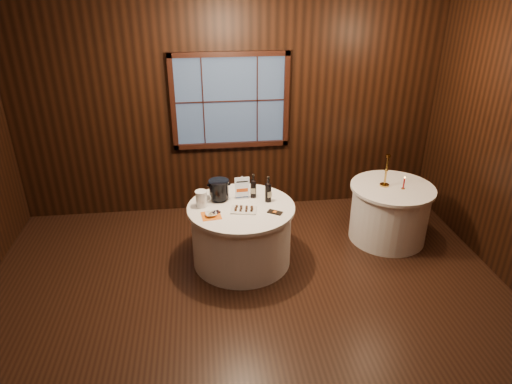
{
  "coord_description": "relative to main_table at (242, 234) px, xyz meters",
  "views": [
    {
      "loc": [
        -0.41,
        -3.76,
        3.29
      ],
      "look_at": [
        0.17,
        0.9,
        1.0
      ],
      "focal_mm": 32.0,
      "sensor_mm": 36.0,
      "label": 1
    }
  ],
  "objects": [
    {
      "name": "chocolate_plate",
      "position": [
        0.02,
        -0.12,
        0.4
      ],
      "size": [
        0.33,
        0.25,
        0.04
      ],
      "rotation": [
        0.0,
        0.0,
        -0.19
      ],
      "color": "white",
      "rests_on": "main_table"
    },
    {
      "name": "port_bottle_right",
      "position": [
        0.34,
        0.09,
        0.52
      ],
      "size": [
        0.08,
        0.09,
        0.32
      ],
      "rotation": [
        0.0,
        0.0,
        0.39
      ],
      "color": "black",
      "rests_on": "main_table"
    },
    {
      "name": "side_table",
      "position": [
        2.0,
        0.3,
        0.0
      ],
      "size": [
        1.08,
        1.08,
        0.77
      ],
      "color": "white",
      "rests_on": "ground"
    },
    {
      "name": "red_candle",
      "position": [
        2.1,
        0.21,
        0.45
      ],
      "size": [
        0.05,
        0.05,
        0.17
      ],
      "color": "#BC8F3A",
      "rests_on": "side_table"
    },
    {
      "name": "port_bottle_left",
      "position": [
        0.17,
        0.22,
        0.52
      ],
      "size": [
        0.07,
        0.08,
        0.31
      ],
      "rotation": [
        0.0,
        0.0,
        -0.18
      ],
      "color": "black",
      "rests_on": "main_table"
    },
    {
      "name": "ice_bucket",
      "position": [
        -0.25,
        0.2,
        0.52
      ],
      "size": [
        0.25,
        0.25,
        0.25
      ],
      "color": "black",
      "rests_on": "main_table"
    },
    {
      "name": "main_table",
      "position": [
        0.0,
        0.0,
        0.0
      ],
      "size": [
        1.28,
        1.28,
        0.77
      ],
      "color": "white",
      "rests_on": "ground"
    },
    {
      "name": "brass_candlestick",
      "position": [
        1.9,
        0.34,
        0.54
      ],
      "size": [
        0.12,
        0.12,
        0.43
      ],
      "color": "#BC8F3A",
      "rests_on": "side_table"
    },
    {
      "name": "cracker_bowl",
      "position": [
        -0.36,
        -0.19,
        0.4
      ],
      "size": [
        0.15,
        0.15,
        0.03
      ],
      "primitive_type": "imported",
      "rotation": [
        0.0,
        0.0,
        0.13
      ],
      "color": "white",
      "rests_on": "orange_napkin"
    },
    {
      "name": "glass_pitcher",
      "position": [
        -0.46,
        0.05,
        0.48
      ],
      "size": [
        0.18,
        0.14,
        0.2
      ],
      "rotation": [
        0.0,
        0.0,
        0.02
      ],
      "color": "white",
      "rests_on": "main_table"
    },
    {
      "name": "ground",
      "position": [
        0.0,
        -1.0,
        -0.39
      ],
      "size": [
        6.0,
        6.0,
        0.0
      ],
      "primitive_type": "plane",
      "color": "black",
      "rests_on": "ground"
    },
    {
      "name": "sign_stand",
      "position": [
        0.03,
        0.21,
        0.48
      ],
      "size": [
        0.18,
        0.09,
        0.29
      ],
      "rotation": [
        0.0,
        0.0,
        0.05
      ],
      "color": "#B7B8BE",
      "rests_on": "main_table"
    },
    {
      "name": "orange_napkin",
      "position": [
        -0.36,
        -0.19,
        0.38
      ],
      "size": [
        0.24,
        0.24,
        0.0
      ],
      "primitive_type": "cube",
      "rotation": [
        0.0,
        0.0,
        0.12
      ],
      "color": "orange",
      "rests_on": "main_table"
    },
    {
      "name": "chocolate_box",
      "position": [
        0.37,
        -0.21,
        0.39
      ],
      "size": [
        0.19,
        0.16,
        0.01
      ],
      "primitive_type": "cube",
      "rotation": [
        0.0,
        0.0,
        -0.56
      ],
      "color": "black",
      "rests_on": "main_table"
    },
    {
      "name": "back_wall",
      "position": [
        0.0,
        1.48,
        1.16
      ],
      "size": [
        6.0,
        0.1,
        3.0
      ],
      "color": "black",
      "rests_on": "ground"
    },
    {
      "name": "grape_bunch",
      "position": [
        -0.3,
        -0.15,
        0.4
      ],
      "size": [
        0.16,
        0.08,
        0.04
      ],
      "rotation": [
        0.0,
        0.0,
        0.22
      ],
      "color": "black",
      "rests_on": "main_table"
    }
  ]
}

